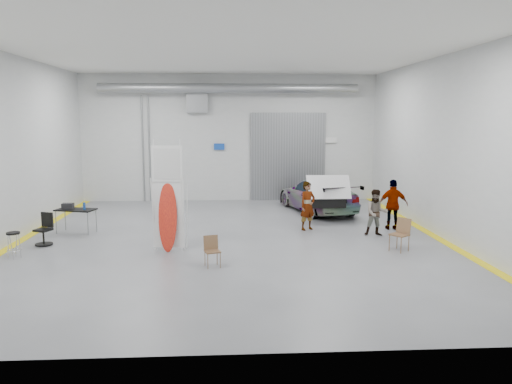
{
  "coord_description": "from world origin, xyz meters",
  "views": [
    {
      "loc": [
        -0.11,
        -15.93,
        3.96
      ],
      "look_at": [
        0.83,
        0.55,
        1.5
      ],
      "focal_mm": 35.0,
      "sensor_mm": 36.0,
      "label": 1
    }
  ],
  "objects": [
    {
      "name": "surfboard_display",
      "position": [
        -1.85,
        -1.29,
        1.36
      ],
      "size": [
        0.95,
        0.35,
        3.36
      ],
      "rotation": [
        0.0,
        0.0,
        -0.14
      ],
      "color": "white",
      "rests_on": "ground"
    },
    {
      "name": "room_shell",
      "position": [
        0.24,
        2.22,
        4.08
      ],
      "size": [
        14.02,
        16.18,
        6.01
      ],
      "color": "#BBBDC0",
      "rests_on": "ground"
    },
    {
      "name": "ground",
      "position": [
        0.0,
        0.0,
        0.0
      ],
      "size": [
        16.0,
        16.0,
        0.0
      ],
      "primitive_type": "plane",
      "color": "slate",
      "rests_on": "ground"
    },
    {
      "name": "office_chair",
      "position": [
        -5.89,
        -0.29,
        0.44
      ],
      "size": [
        0.57,
        0.6,
        1.0
      ],
      "rotation": [
        0.0,
        0.0,
        -0.37
      ],
      "color": "black",
      "rests_on": "ground"
    },
    {
      "name": "person_c",
      "position": [
        5.77,
        1.24,
        0.9
      ],
      "size": [
        1.08,
        0.52,
        1.8
      ],
      "primitive_type": "imported",
      "rotation": [
        0.0,
        0.0,
        3.06
      ],
      "color": "#AA5938",
      "rests_on": "ground"
    },
    {
      "name": "work_table",
      "position": [
        -5.45,
        1.37,
        0.83
      ],
      "size": [
        1.45,
        0.99,
        1.08
      ],
      "rotation": [
        0.0,
        0.0,
        -0.27
      ],
      "color": "gray",
      "rests_on": "ground"
    },
    {
      "name": "person_b",
      "position": [
        4.9,
        0.35,
        0.79
      ],
      "size": [
        0.84,
        0.68,
        1.58
      ],
      "primitive_type": "imported",
      "rotation": [
        0.0,
        0.0,
        -0.12
      ],
      "color": "#445F7D",
      "rests_on": "ground"
    },
    {
      "name": "person_a",
      "position": [
        2.72,
        1.37,
        0.87
      ],
      "size": [
        0.75,
        0.68,
        1.74
      ],
      "primitive_type": "imported",
      "rotation": [
        0.0,
        0.0,
        0.53
      ],
      "color": "brown",
      "rests_on": "ground"
    },
    {
      "name": "folding_chair_near",
      "position": [
        -0.53,
        -2.94,
        0.26
      ],
      "size": [
        0.48,
        0.5,
        0.83
      ],
      "rotation": [
        0.0,
        0.0,
        0.27
      ],
      "color": "brown",
      "rests_on": "ground"
    },
    {
      "name": "trunk_lid",
      "position": [
        3.71,
        2.68,
        1.43
      ],
      "size": [
        1.65,
        1.0,
        0.04
      ],
      "primitive_type": "cube",
      "color": "silver",
      "rests_on": "sedan_car"
    },
    {
      "name": "shop_stool",
      "position": [
        -6.19,
        -1.81,
        0.38
      ],
      "size": [
        0.39,
        0.39,
        0.76
      ],
      "rotation": [
        0.0,
        0.0,
        0.32
      ],
      "color": "black",
      "rests_on": "ground"
    },
    {
      "name": "sedan_car",
      "position": [
        3.71,
        4.87,
        0.71
      ],
      "size": [
        3.15,
        5.22,
        1.41
      ],
      "primitive_type": "imported",
      "rotation": [
        0.0,
        0.0,
        3.4
      ],
      "color": "white",
      "rests_on": "ground"
    },
    {
      "name": "folding_chair_far",
      "position": [
        5.0,
        -1.65,
        0.31
      ],
      "size": [
        0.64,
        0.75,
        0.99
      ],
      "rotation": [
        0.0,
        0.0,
        -0.91
      ],
      "color": "brown",
      "rests_on": "ground"
    }
  ]
}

